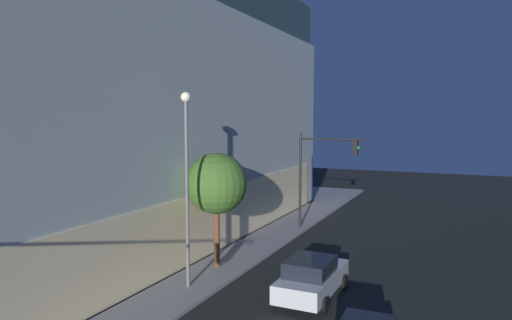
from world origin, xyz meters
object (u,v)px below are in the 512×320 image
object	(u,v)px
sidewalk_tree	(217,184)
traffic_light_far_corner	(320,165)
modern_building	(59,104)
car_silver	(312,277)
street_lamp_sidewalk	(187,167)

from	to	relation	value
sidewalk_tree	traffic_light_far_corner	bearing A→B (deg)	-13.37
traffic_light_far_corner	sidewalk_tree	size ratio (longest dim) A/B	1.12
modern_building	sidewalk_tree	world-z (taller)	modern_building
traffic_light_far_corner	car_silver	world-z (taller)	traffic_light_far_corner
car_silver	street_lamp_sidewalk	bearing A→B (deg)	105.23
street_lamp_sidewalk	car_silver	distance (m)	7.05
traffic_light_far_corner	sidewalk_tree	bearing A→B (deg)	166.63
modern_building	traffic_light_far_corner	world-z (taller)	modern_building
sidewalk_tree	street_lamp_sidewalk	bearing A→B (deg)	-176.05
traffic_light_far_corner	car_silver	xyz separation A→B (m)	(-11.29, -3.09, -3.57)
street_lamp_sidewalk	sidewalk_tree	bearing A→B (deg)	3.95
modern_building	sidewalk_tree	xyz separation A→B (m)	(-2.58, -13.03, -4.11)
modern_building	traffic_light_far_corner	xyz separation A→B (m)	(7.16, -15.35, -3.98)
traffic_light_far_corner	street_lamp_sidewalk	size ratio (longest dim) A/B	0.75
sidewalk_tree	car_silver	xyz separation A→B (m)	(-1.55, -5.40, -3.44)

